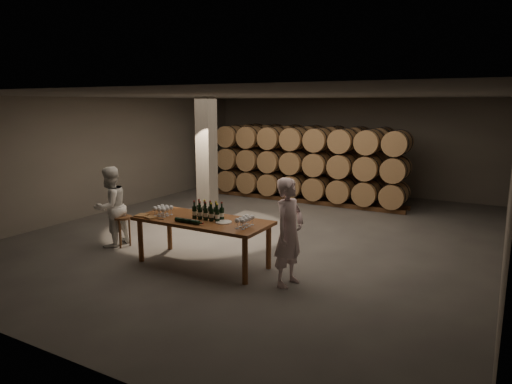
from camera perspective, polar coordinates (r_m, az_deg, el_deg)
The scene contains 15 objects.
room at distance 11.70m, azimuth -6.17°, elevation 3.91°, with size 12.00×12.00×12.00m.
tasting_table at distance 8.67m, azimuth -6.68°, elevation -4.05°, with size 2.60×1.10×0.90m.
barrel_stack_back at distance 15.72m, azimuth 7.05°, elevation 4.22°, with size 5.48×0.95×2.31m.
barrel_stack_front at distance 14.29m, azimuth 6.36°, elevation 3.56°, with size 6.26×0.95×2.31m.
bottle_cluster at distance 8.59m, azimuth -6.02°, elevation -2.61°, with size 0.61×0.24×0.35m.
lying_bottles at distance 8.37m, azimuth -8.54°, elevation -3.61°, with size 0.62×0.08×0.08m.
glass_cluster_left at distance 9.02m, azimuth -11.56°, elevation -2.03°, with size 0.31×0.31×0.19m.
glass_cluster_right at distance 8.03m, azimuth -1.42°, elevation -3.43°, with size 0.20×0.42×0.19m.
plate at distance 8.35m, azimuth -4.05°, elevation -3.78°, with size 0.30×0.30×0.02m, color white.
notebook_near at distance 8.88m, azimuth -13.03°, elevation -3.10°, with size 0.23×0.18×0.03m, color #9A6838.
notebook_corner at distance 9.10m, azimuth -14.10°, elevation -2.83°, with size 0.20×0.25×0.02m, color #9A6838.
pen at distance 8.74m, azimuth -11.87°, elevation -3.34°, with size 0.01×0.01×0.14m, color black.
stool at distance 10.18m, azimuth -16.33°, elevation -3.61°, with size 0.40×0.40×0.66m.
person_man at distance 7.67m, azimuth 4.14°, elevation -5.03°, with size 0.67×0.44×1.84m, color white.
person_woman at distance 10.24m, azimuth -17.73°, elevation -1.76°, with size 0.84×0.65×1.73m, color white.
Camera 1 is at (4.94, -9.25, 3.04)m, focal length 32.00 mm.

